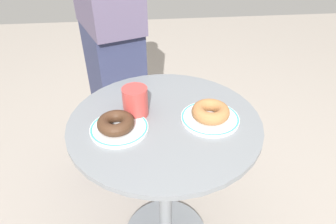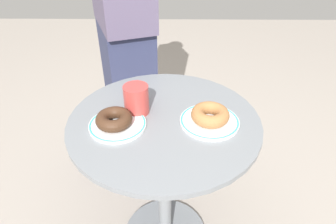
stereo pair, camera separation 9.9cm
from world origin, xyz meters
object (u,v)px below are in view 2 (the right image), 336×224
plate_left (118,124)px  cafe_table (165,170)px  donut_cinnamon (210,115)px  person_figure (125,39)px  coffee_mug (137,99)px  plate_right (209,121)px  donut_chocolate (114,119)px

plate_left → cafe_table: bearing=16.4°
plate_left → donut_cinnamon: size_ratio=1.49×
donut_cinnamon → plate_left: bearing=-175.9°
cafe_table → person_figure: 0.66m
plate_left → coffee_mug: coffee_mug is taller
cafe_table → plate_left: size_ratio=3.76×
plate_right → person_figure: bearing=122.6°
donut_chocolate → coffee_mug: coffee_mug is taller
cafe_table → donut_chocolate: (-0.16, -0.05, 0.29)m
cafe_table → person_figure: bearing=110.7°
plate_right → person_figure: person_figure is taller
cafe_table → person_figure: size_ratio=0.44×
plate_left → coffee_mug: 0.11m
donut_chocolate → donut_cinnamon: 0.32m
coffee_mug → donut_cinnamon: bearing=-14.8°
donut_cinnamon → coffee_mug: bearing=165.2°
donut_cinnamon → person_figure: (-0.36, 0.56, 0.05)m
cafe_table → coffee_mug: coffee_mug is taller
plate_left → plate_right: 0.31m
plate_left → person_figure: bearing=94.7°
coffee_mug → person_figure: size_ratio=0.08×
plate_right → donut_chocolate: donut_chocolate is taller
coffee_mug → person_figure: (-0.10, 0.49, 0.03)m
donut_chocolate → plate_left: bearing=36.1°
donut_cinnamon → coffee_mug: 0.26m
cafe_table → coffee_mug: 0.33m
person_figure → donut_chocolate: bearing=-86.2°
coffee_mug → person_figure: bearing=102.0°
plate_right → donut_cinnamon: size_ratio=1.56×
plate_left → donut_chocolate: donut_chocolate is taller
plate_right → donut_cinnamon: (0.00, 0.00, 0.03)m
donut_chocolate → person_figure: (-0.04, 0.58, 0.05)m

